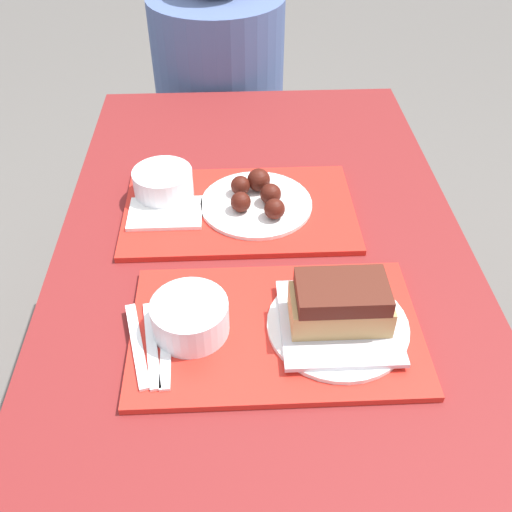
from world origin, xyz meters
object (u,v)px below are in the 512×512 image
tray_far (239,210)px  bowl_coleslaw_far (163,182)px  tray_near (276,330)px  bowl_coleslaw_near (190,316)px  person_seated_across (219,72)px  brisket_sandwich_plate (339,312)px  wings_plate_far (257,198)px

tray_far → bowl_coleslaw_far: 0.16m
tray_near → bowl_coleslaw_near: bowl_coleslaw_near is taller
tray_near → person_seated_across: (-0.10, 1.08, -0.04)m
bowl_coleslaw_near → person_seated_across: person_seated_across is taller
bowl_coleslaw_near → person_seated_across: (0.04, 1.08, -0.08)m
tray_near → person_seated_across: size_ratio=0.67×
brisket_sandwich_plate → bowl_coleslaw_far: brisket_sandwich_plate is taller
brisket_sandwich_plate → wings_plate_far: bearing=108.8°
tray_far → wings_plate_far: wings_plate_far is taller
tray_near → bowl_coleslaw_far: (-0.20, 0.37, 0.04)m
person_seated_across → bowl_coleslaw_near: bearing=-92.0°
tray_far → brisket_sandwich_plate: 0.35m
tray_near → person_seated_across: bearing=95.1°
bowl_coleslaw_near → brisket_sandwich_plate: (0.23, -0.00, 0.00)m
tray_near → brisket_sandwich_plate: bearing=-2.1°
tray_far → bowl_coleslaw_near: 0.33m
tray_near → bowl_coleslaw_far: size_ratio=3.81×
tray_near → bowl_coleslaw_near: size_ratio=3.81×
tray_far → wings_plate_far: (0.04, 0.01, 0.02)m
brisket_sandwich_plate → person_seated_across: person_seated_across is taller
tray_near → wings_plate_far: 0.32m
tray_far → brisket_sandwich_plate: (0.15, -0.32, 0.04)m
tray_near → wings_plate_far: (-0.01, 0.32, 0.02)m
tray_far → bowl_coleslaw_far: bowl_coleslaw_far is taller
brisket_sandwich_plate → person_seated_across: bearing=100.1°
tray_far → bowl_coleslaw_far: (-0.15, 0.05, 0.04)m
bowl_coleslaw_far → brisket_sandwich_plate: bearing=-51.1°
wings_plate_far → bowl_coleslaw_near: bearing=-110.1°
tray_far → person_seated_across: 0.76m
bowl_coleslaw_near → wings_plate_far: size_ratio=0.54×
bowl_coleslaw_near → wings_plate_far: bowl_coleslaw_near is taller
tray_near → wings_plate_far: wings_plate_far is taller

